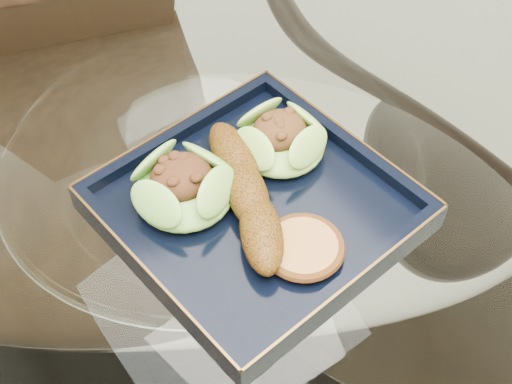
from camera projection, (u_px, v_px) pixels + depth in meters
dining_table at (220, 277)px, 0.88m from camera, size 1.13×1.13×0.77m
dining_chair at (80, 171)px, 1.10m from camera, size 0.51×0.51×0.93m
navy_plate at (256, 211)px, 0.73m from camera, size 0.30×0.30×0.02m
lettuce_wrap_left at (184, 188)px, 0.71m from camera, size 0.11×0.11×0.04m
lettuce_wrap_right at (281, 141)px, 0.75m from camera, size 0.12×0.12×0.03m
roasted_plantain at (247, 192)px, 0.71m from camera, size 0.10×0.19×0.04m
crumb_patty at (303, 248)px, 0.68m from camera, size 0.09×0.09×0.01m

